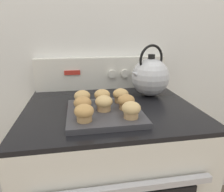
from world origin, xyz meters
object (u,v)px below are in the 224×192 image
object	(u,v)px
muffin_r2_c1	(102,96)
muffin_r0_c2	(131,110)
muffin_r2_c0	(82,97)
tea_kettle	(150,77)
muffin_pan	(105,113)
muffin_r1_c1	(104,103)
muffin_r2_c2	(121,95)
muffin_r0_c0	(84,113)
muffin_r1_c2	(126,102)
muffin_r1_c0	(83,104)
stove_range	(110,184)

from	to	relation	value
muffin_r2_c1	muffin_r0_c2	bearing A→B (deg)	-63.92
muffin_r0_c2	muffin_r2_c0	size ratio (longest dim) A/B	1.00
muffin_r2_c0	tea_kettle	bearing A→B (deg)	20.99
muffin_pan	muffin_r2_c0	xyz separation A→B (m)	(-0.08, 0.08, 0.04)
muffin_r1_c1	muffin_r2_c2	xyz separation A→B (m)	(0.09, 0.08, 0.00)
muffin_r0_c0	muffin_r2_c1	bearing A→B (deg)	63.69
muffin_pan	muffin_r2_c1	xyz separation A→B (m)	(0.00, 0.09, 0.04)
muffin_r1_c2	muffin_pan	bearing A→B (deg)	179.16
muffin_r2_c1	tea_kettle	size ratio (longest dim) A/B	0.26
muffin_r1_c0	muffin_r1_c2	size ratio (longest dim) A/B	1.00
muffin_r1_c0	muffin_r1_c1	distance (m)	0.08
stove_range	muffin_r2_c2	xyz separation A→B (m)	(0.05, -0.02, 0.50)
muffin_r0_c0	tea_kettle	size ratio (longest dim) A/B	0.26
muffin_r0_c0	muffin_r1_c1	distance (m)	0.12
muffin_r1_c0	muffin_r2_c2	xyz separation A→B (m)	(0.17, 0.09, 0.00)
muffin_r0_c0	muffin_r1_c0	xyz separation A→B (m)	(-0.00, 0.08, 0.00)
muffin_r1_c0	tea_kettle	bearing A→B (deg)	32.00
muffin_r1_c1	muffin_r0_c0	bearing A→B (deg)	-133.62
muffin_pan	tea_kettle	xyz separation A→B (m)	(0.27, 0.22, 0.09)
muffin_r2_c2	muffin_r1_c1	bearing A→B (deg)	-135.48
muffin_r0_c0	muffin_r1_c2	xyz separation A→B (m)	(0.17, 0.08, 0.00)
muffin_r2_c0	muffin_r2_c2	size ratio (longest dim) A/B	1.00
muffin_pan	muffin_r1_c0	bearing A→B (deg)	-179.12
stove_range	muffin_r0_c2	xyz separation A→B (m)	(0.05, -0.19, 0.50)
stove_range	muffin_r1_c2	bearing A→B (deg)	-65.20
muffin_r1_c2	tea_kettle	distance (m)	0.29
muffin_r0_c2	muffin_r2_c0	distance (m)	0.24
muffin_r1_c0	muffin_r2_c0	world-z (taller)	same
muffin_r0_c2	muffin_r1_c0	size ratio (longest dim) A/B	1.00
muffin_r1_c1	muffin_r1_c0	bearing A→B (deg)	-179.42
muffin_r1_c2	muffin_r2_c0	xyz separation A→B (m)	(-0.17, 0.09, 0.00)
stove_range	muffin_r0_c2	bearing A→B (deg)	-75.93
stove_range	tea_kettle	xyz separation A→B (m)	(0.23, 0.11, 0.55)
stove_range	muffin_r1_c0	bearing A→B (deg)	-138.86
muffin_r0_c2	muffin_r2_c0	xyz separation A→B (m)	(-0.17, 0.17, 0.00)
muffin_r1_c0	muffin_r1_c1	xyz separation A→B (m)	(0.08, 0.00, 0.00)
tea_kettle	muffin_r2_c1	bearing A→B (deg)	-153.39
muffin_pan	muffin_r2_c1	distance (m)	0.10
stove_range	muffin_pan	distance (m)	0.47
stove_range	muffin_r0_c2	size ratio (longest dim) A/B	12.92
stove_range	muffin_r2_c1	xyz separation A→B (m)	(-0.04, -0.02, 0.50)
muffin_r1_c0	muffin_r1_c2	world-z (taller)	same
stove_range	muffin_r0_c0	distance (m)	0.55
muffin_r1_c2	muffin_r2_c1	distance (m)	0.12
muffin_r0_c0	muffin_r2_c0	distance (m)	0.17
muffin_r0_c0	muffin_r0_c2	xyz separation A→B (m)	(0.17, -0.00, 0.00)
tea_kettle	stove_range	bearing A→B (deg)	-153.86
muffin_r1_c0	muffin_r1_c2	xyz separation A→B (m)	(0.17, 0.00, 0.00)
muffin_r0_c0	muffin_r1_c0	distance (m)	0.08
muffin_r1_c1	muffin_r1_c2	world-z (taller)	same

